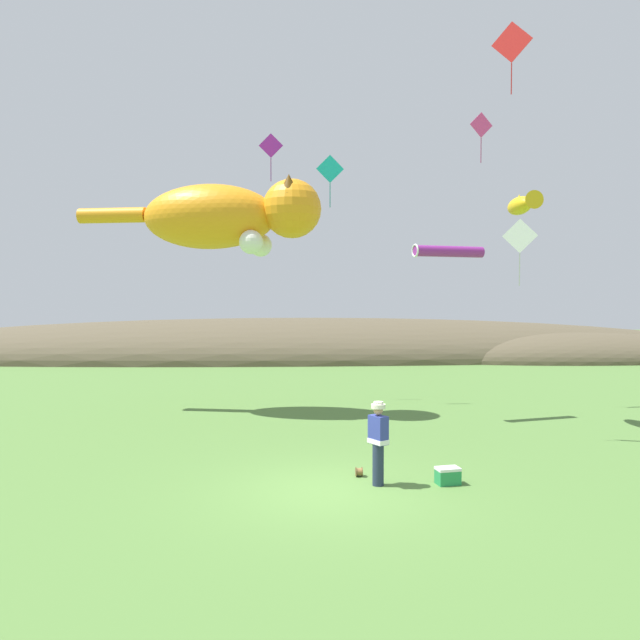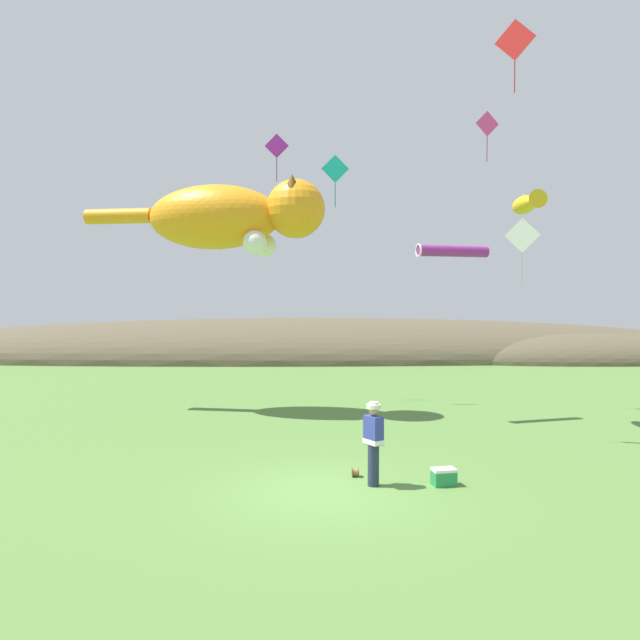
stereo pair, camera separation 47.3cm
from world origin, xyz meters
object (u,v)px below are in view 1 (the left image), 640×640
Objects in this scene: festival_attendant at (378,440)px; kite_diamond_pink at (481,126)px; kite_diamond_teal at (330,170)px; picnic_cooler at (448,476)px; kite_diamond_white at (520,237)px; kite_giant_cat at (227,217)px; kite_diamond_red at (512,43)px; kite_fish_windsock at (522,205)px; kite_spool at (359,472)px; kite_diamond_violet at (271,146)px; kite_tube_streamer at (448,251)px.

kite_diamond_pink is (5.11, 9.37, 9.17)m from festival_attendant.
kite_diamond_teal is (-0.28, 10.32, 7.74)m from festival_attendant.
kite_diamond_white is (3.03, 3.99, 5.44)m from picnic_cooler.
kite_giant_cat is at bearing 151.57° from kite_diamond_white.
kite_diamond_red reaches higher than picnic_cooler.
kite_diamond_pink reaches higher than kite_giant_cat.
kite_fish_windsock is 4.73m from kite_diamond_pink.
kite_diamond_red reaches higher than kite_spool.
kite_spool is 0.12× the size of kite_diamond_pink.
kite_fish_windsock is (5.34, 6.00, 5.86)m from festival_attendant.
kite_giant_cat is 4.69× the size of kite_diamond_pink.
picnic_cooler is at bearing -70.88° from kite_diamond_violet.
kite_diamond_teal is at bearing 138.40° from kite_tube_streamer.
kite_diamond_teal is (-4.79, 6.33, 3.07)m from kite_diamond_white.
kite_diamond_teal is (-5.38, 0.94, -1.43)m from kite_diamond_pink.
kite_spool is 0.11× the size of kite_diamond_teal.
festival_attendant is 0.96× the size of kite_diamond_white.
kite_diamond_teal is at bearing 25.95° from kite_giant_cat.
picnic_cooler is 0.06× the size of kite_giant_cat.
kite_diamond_violet is (-3.98, 11.47, 9.61)m from picnic_cooler.
kite_diamond_red reaches higher than kite_giant_cat.
kite_fish_windsock is at bearing -37.53° from kite_diamond_teal.
festival_attendant is 0.86× the size of kite_fish_windsock.
picnic_cooler is at bearing -20.32° from kite_spool.
picnic_cooler is at bearing -80.30° from kite_diamond_teal.
festival_attendant is 9.05m from kite_tube_streamer.
kite_diamond_red is (3.09, 4.97, 11.10)m from picnic_cooler.
kite_diamond_pink is (3.62, 9.38, 9.94)m from picnic_cooler.
kite_diamond_red is (1.25, -2.15, 5.84)m from kite_tube_streamer.
kite_diamond_violet is (-7.60, 2.09, -0.33)m from kite_diamond_pink.
kite_diamond_teal is at bearing 132.20° from kite_diamond_red.
kite_fish_windsock is 1.07× the size of kite_diamond_teal.
kite_diamond_violet reaches higher than kite_spool.
kite_diamond_red is at bearing 58.09° from picnic_cooler.
kite_diamond_teal reaches higher than kite_giant_cat.
kite_tube_streamer is (7.25, -1.43, -1.25)m from kite_giant_cat.
kite_giant_cat reaches higher than picnic_cooler.
kite_diamond_white reaches higher than picnic_cooler.
kite_diamond_red is (4.58, 4.96, 10.33)m from festival_attendant.
kite_spool is 0.08× the size of kite_tube_streamer.
kite_tube_streamer is (3.66, 6.45, 5.34)m from kite_spool.
kite_giant_cat is 4.51m from kite_diamond_teal.
kite_diamond_red is at bearing 47.27° from festival_attendant.
kite_diamond_white is 0.95× the size of kite_diamond_teal.
picnic_cooler is at bearing -122.69° from kite_fish_windsock.
kite_tube_streamer reaches higher than festival_attendant.
kite_diamond_pink is 0.98× the size of kite_diamond_violet.
kite_spool is at bearing -90.29° from kite_diamond_teal.
kite_giant_cat is 9.60m from kite_fish_windsock.
kite_diamond_pink is (9.02, 0.83, 3.43)m from kite_giant_cat.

